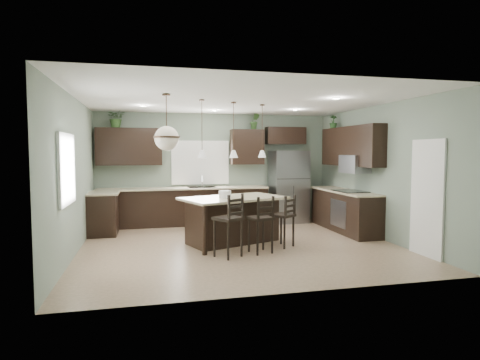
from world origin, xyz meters
name	(u,v)px	position (x,y,z in m)	size (l,w,h in m)	color
ground	(240,245)	(0.00, 0.00, 0.00)	(6.00, 6.00, 0.00)	#9E8466
pantry_door	(427,198)	(2.98, -1.55, 1.02)	(0.04, 0.82, 2.04)	white
window_back	(200,163)	(-0.40, 2.73, 1.55)	(1.35, 0.02, 1.00)	white
window_left	(66,169)	(-2.98, -0.80, 1.55)	(0.02, 1.10, 1.00)	white
left_return_cabs	(103,214)	(-2.70, 1.70, 0.45)	(0.60, 0.90, 0.90)	black
left_return_countertop	(104,193)	(-2.68, 1.70, 0.92)	(0.66, 0.96, 0.04)	#C7B697
back_lower_cabs	(184,207)	(-0.85, 2.45, 0.45)	(4.20, 0.60, 0.90)	black
back_countertop	(184,188)	(-0.85, 2.43, 0.92)	(4.20, 0.66, 0.04)	#C7B697
sink_inset	(202,187)	(-0.40, 2.43, 0.94)	(0.70, 0.45, 0.01)	gray
faucet	(202,182)	(-0.40, 2.40, 1.08)	(0.02, 0.02, 0.28)	silver
back_upper_left	(129,147)	(-2.15, 2.58, 1.95)	(1.55, 0.34, 0.90)	black
back_upper_right	(247,147)	(0.80, 2.58, 1.95)	(0.85, 0.34, 0.90)	black
fridge_header	(285,136)	(1.85, 2.58, 2.25)	(1.05, 0.34, 0.45)	black
right_lower_cabs	(345,211)	(2.70, 0.87, 0.45)	(0.60, 2.35, 0.90)	black
right_countertop	(344,191)	(2.68, 0.87, 0.92)	(0.66, 2.35, 0.04)	#C7B697
cooktop	(350,191)	(2.68, 0.60, 0.94)	(0.58, 0.75, 0.02)	black
wall_oven_front	(338,213)	(2.40, 0.60, 0.45)	(0.01, 0.72, 0.60)	gray
right_upper_cabs	(351,146)	(2.83, 0.87, 1.95)	(0.34, 2.35, 0.90)	black
microwave	(355,164)	(2.78, 0.60, 1.55)	(0.40, 0.75, 0.40)	gray
refrigerator	(289,187)	(1.84, 2.27, 0.93)	(0.90, 0.74, 1.85)	gray
kitchen_island	(234,220)	(-0.08, 0.20, 0.46)	(1.99, 1.13, 0.92)	black
serving_dish	(225,194)	(-0.26, 0.13, 0.99)	(0.24, 0.24, 0.14)	silver
bar_stool_left	(228,225)	(-0.40, -0.82, 0.55)	(0.41, 0.41, 1.11)	black
bar_stool_center	(260,224)	(0.23, -0.67, 0.52)	(0.39, 0.39, 1.04)	black
bar_stool_right	(283,221)	(0.78, -0.32, 0.50)	(0.37, 0.37, 1.00)	black
pendant_left	(202,129)	(-0.73, -0.04, 2.25)	(0.17, 0.17, 1.10)	silver
pendant_center	(234,130)	(-0.08, 0.20, 2.25)	(0.17, 0.17, 1.10)	white
pendant_right	(262,131)	(0.58, 0.44, 2.25)	(0.17, 0.17, 1.10)	white
chandelier	(167,122)	(-1.41, -0.60, 2.32)	(0.46, 0.46, 0.96)	beige
plant_back_left	(116,118)	(-2.43, 2.55, 2.64)	(0.43, 0.37, 0.48)	#2A4A20
plant_back_right	(255,121)	(1.00, 2.55, 2.62)	(0.24, 0.20, 0.44)	#2E5023
plant_right_wall	(333,122)	(2.80, 1.73, 2.57)	(0.19, 0.19, 0.34)	#244A20
room_shell	(240,158)	(0.00, 0.00, 1.70)	(6.00, 6.00, 6.00)	slate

